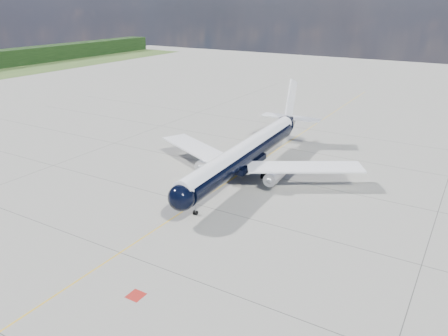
# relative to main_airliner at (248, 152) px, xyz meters

# --- Properties ---
(ground) EXTENTS (320.00, 320.00, 0.00)m
(ground) POSITION_rel_main_airliner_xyz_m (-1.21, 6.36, -4.04)
(ground) COLOR gray
(ground) RESTS_ON ground
(taxiway_centerline) EXTENTS (0.16, 160.00, 0.01)m
(taxiway_centerline) POSITION_rel_main_airliner_xyz_m (-1.21, 1.36, -4.04)
(taxiway_centerline) COLOR #DCAA0B
(taxiway_centerline) RESTS_ON ground
(red_marking) EXTENTS (1.60, 1.60, 0.01)m
(red_marking) POSITION_rel_main_airliner_xyz_m (5.59, -33.64, -4.04)
(red_marking) COLOR maroon
(red_marking) RESTS_ON ground
(main_airliner) EXTENTS (36.99, 45.07, 13.02)m
(main_airliner) POSITION_rel_main_airliner_xyz_m (0.00, 0.00, 0.00)
(main_airliner) COLOR black
(main_airliner) RESTS_ON ground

